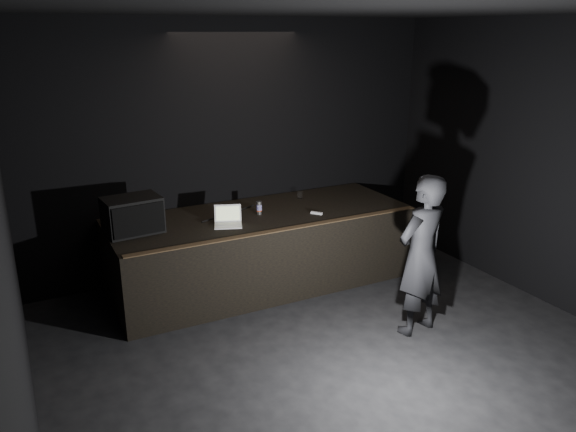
# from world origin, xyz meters

# --- Properties ---
(ground) EXTENTS (7.00, 7.00, 0.00)m
(ground) POSITION_xyz_m (0.00, 0.00, 0.00)
(ground) COLOR black
(ground) RESTS_ON ground
(room_walls) EXTENTS (6.10, 7.10, 3.52)m
(room_walls) POSITION_xyz_m (0.00, 0.00, 2.02)
(room_walls) COLOR black
(room_walls) RESTS_ON ground
(stage_riser) EXTENTS (4.00, 1.50, 1.00)m
(stage_riser) POSITION_xyz_m (0.00, 2.73, 0.50)
(stage_riser) COLOR black
(stage_riser) RESTS_ON ground
(riser_lip) EXTENTS (3.92, 0.10, 0.01)m
(riser_lip) POSITION_xyz_m (0.00, 2.02, 1.01)
(riser_lip) COLOR brown
(riser_lip) RESTS_ON stage_riser
(stage_monitor) EXTENTS (0.70, 0.54, 0.44)m
(stage_monitor) POSITION_xyz_m (-1.67, 2.76, 1.22)
(stage_monitor) COLOR black
(stage_monitor) RESTS_ON stage_riser
(cable) EXTENTS (0.88, 0.37, 0.02)m
(cable) POSITION_xyz_m (-0.39, 2.90, 1.01)
(cable) COLOR black
(cable) RESTS_ON stage_riser
(laptop) EXTENTS (0.42, 0.40, 0.23)m
(laptop) POSITION_xyz_m (-0.55, 2.51, 1.06)
(laptop) COLOR silver
(laptop) RESTS_ON stage_riser
(beer_can) EXTENTS (0.07, 0.07, 0.17)m
(beer_can) POSITION_xyz_m (-0.03, 2.72, 1.09)
(beer_can) COLOR silver
(beer_can) RESTS_ON stage_riser
(plastic_cup) EXTENTS (0.08, 0.08, 0.10)m
(plastic_cup) POSITION_xyz_m (0.80, 3.12, 1.05)
(plastic_cup) COLOR white
(plastic_cup) RESTS_ON stage_riser
(wii_remote) EXTENTS (0.13, 0.15, 0.03)m
(wii_remote) POSITION_xyz_m (0.64, 2.37, 1.01)
(wii_remote) COLOR silver
(wii_remote) RESTS_ON stage_riser
(person) EXTENTS (0.75, 0.57, 1.86)m
(person) POSITION_xyz_m (1.05, 0.73, 0.93)
(person) COLOR black
(person) RESTS_ON ground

